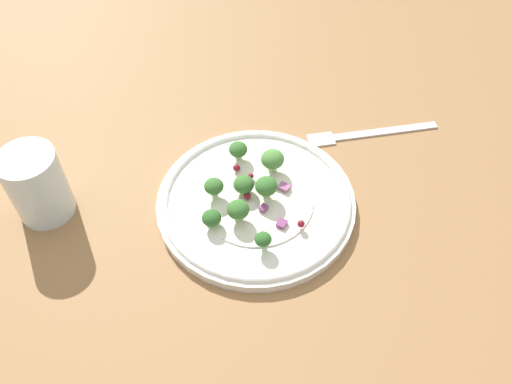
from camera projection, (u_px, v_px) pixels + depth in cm
name	position (u px, v px, depth cm)	size (l,w,h in cm)	color
ground_plane	(234.00, 203.00, 67.72)	(180.00, 180.00, 2.00)	olive
plate	(256.00, 201.00, 65.52)	(24.48, 24.48, 1.70)	white
dressing_pool	(256.00, 199.00, 65.18)	(14.20, 14.20, 0.20)	white
broccoli_floret_0	(263.00, 240.00, 59.50)	(1.93, 1.93, 1.95)	#8EB77A
broccoli_floret_1	(214.00, 187.00, 64.05)	(2.37, 2.37, 2.40)	#8EB77A
broccoli_floret_2	(266.00, 187.00, 63.70)	(2.70, 2.70, 2.73)	#9EC684
broccoli_floret_3	(244.00, 184.00, 64.79)	(2.55, 2.55, 2.59)	#ADD18E
broccoli_floret_4	(212.00, 218.00, 61.70)	(2.29, 2.29, 2.32)	#ADD18E
broccoli_floret_5	(239.00, 150.00, 68.08)	(2.38, 2.38, 2.41)	#ADD18E
broccoli_floret_6	(273.00, 160.00, 66.49)	(2.91, 2.91, 2.95)	#9EC684
broccoli_floret_7	(238.00, 210.00, 61.75)	(2.62, 2.62, 2.65)	#ADD18E
cranberry_0	(301.00, 224.00, 61.74)	(0.87, 0.87, 0.87)	maroon
cranberry_1	(247.00, 196.00, 64.62)	(0.92, 0.92, 0.92)	maroon
cranberry_2	(251.00, 176.00, 66.72)	(0.71, 0.71, 0.71)	maroon
cranberry_3	(238.00, 168.00, 67.48)	(0.91, 0.91, 0.91)	maroon
onion_bit_0	(264.00, 208.00, 63.69)	(0.94, 0.88, 0.49)	#843D75
onion_bit_1	(284.00, 187.00, 65.77)	(1.07, 1.33, 0.42)	#A35B93
onion_bit_2	(282.00, 223.00, 62.34)	(1.04, 1.13, 0.42)	#843D75
fork	(365.00, 133.00, 73.98)	(18.42, 6.64, 0.50)	silver
water_glass	(37.00, 185.00, 62.26)	(6.75, 6.75, 9.30)	silver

